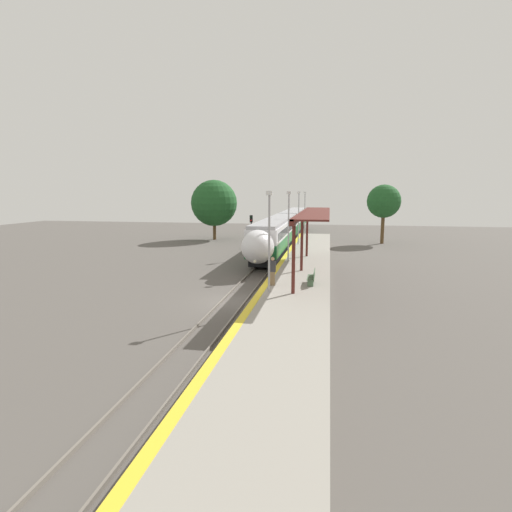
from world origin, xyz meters
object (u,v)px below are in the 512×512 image
object	(u,v)px
lamppost_far	(299,214)
lamppost_farthest	(305,210)
lamppost_mid	(289,222)
railway_signal	(251,232)
train	(286,226)
platform_bench	(312,277)
lamppost_near	(269,235)
person_waiting	(273,271)

from	to	relation	value
lamppost_far	lamppost_farthest	bearing A→B (deg)	90.00
lamppost_mid	railway_signal	bearing A→B (deg)	124.89
train	platform_bench	bearing A→B (deg)	-80.47
train	lamppost_far	size ratio (longest dim) A/B	7.88
lamppost_near	lamppost_mid	bearing A→B (deg)	90.00
railway_signal	lamppost_farthest	xyz separation A→B (m)	(4.33, 15.21, 1.55)
person_waiting	railway_signal	world-z (taller)	railway_signal
railway_signal	lamppost_farthest	world-z (taller)	lamppost_farthest
person_waiting	lamppost_farthest	distance (m)	30.49
lamppost_far	lamppost_farthest	size ratio (longest dim) A/B	1.00
platform_bench	person_waiting	bearing A→B (deg)	-163.56
train	railway_signal	world-z (taller)	railway_signal
lamppost_farthest	lamppost_near	bearing A→B (deg)	-90.00
lamppost_near	lamppost_mid	distance (m)	10.71
platform_bench	lamppost_mid	size ratio (longest dim) A/B	0.30
railway_signal	lamppost_near	xyz separation A→B (m)	(4.33, -16.92, 1.55)
platform_bench	railway_signal	distance (m)	16.00
lamppost_mid	lamppost_farthest	world-z (taller)	same
platform_bench	lamppost_mid	world-z (taller)	lamppost_mid
train	lamppost_mid	distance (m)	19.53
lamppost_mid	lamppost_far	xyz separation A→B (m)	(0.00, 10.71, 0.00)
lamppost_far	train	bearing A→B (deg)	104.96
lamppost_far	lamppost_mid	bearing A→B (deg)	-90.00
person_waiting	lamppost_mid	world-z (taller)	lamppost_mid
lamppost_far	lamppost_near	bearing A→B (deg)	-90.00
lamppost_mid	lamppost_farthest	size ratio (longest dim) A/B	1.00
person_waiting	lamppost_mid	xyz separation A→B (m)	(0.04, 8.97, 2.33)
lamppost_near	person_waiting	bearing A→B (deg)	91.21
lamppost_near	lamppost_far	bearing A→B (deg)	90.00
lamppost_mid	platform_bench	bearing A→B (deg)	-74.23
platform_bench	lamppost_farthest	size ratio (longest dim) A/B	0.30
person_waiting	lamppost_far	world-z (taller)	lamppost_far
railway_signal	person_waiting	bearing A→B (deg)	-74.20
person_waiting	railway_signal	distance (m)	15.80
train	lamppost_mid	size ratio (longest dim) A/B	7.88
platform_bench	lamppost_far	xyz separation A→B (m)	(-2.34, 18.99, 2.76)
person_waiting	train	bearing A→B (deg)	94.56
train	platform_bench	distance (m)	27.96
lamppost_far	railway_signal	bearing A→B (deg)	-133.94
lamppost_far	platform_bench	bearing A→B (deg)	-82.98
railway_signal	lamppost_near	distance (m)	17.54
train	lamppost_farthest	xyz separation A→B (m)	(2.29, 2.13, 2.02)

